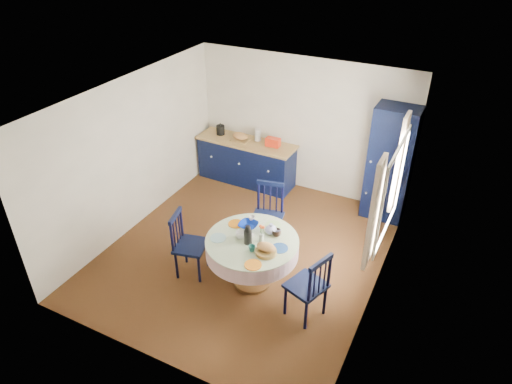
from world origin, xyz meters
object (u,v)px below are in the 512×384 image
mug_b (252,248)px  mug_d (252,219)px  mug_a (240,235)px  pantry_cabinet (390,164)px  chair_right (309,286)px  mug_c (277,233)px  chair_left (188,244)px  kitchen_counter (246,161)px  chair_far (268,215)px  cobalt_bowl (248,225)px  dining_table (253,247)px

mug_b → mug_d: size_ratio=0.96×
mug_a → pantry_cabinet: bearing=61.7°
pantry_cabinet → mug_b: size_ratio=21.70×
pantry_cabinet → chair_right: 2.86m
mug_c → mug_d: (-0.45, 0.15, -0.01)m
chair_left → chair_right: bearing=-104.5°
chair_left → chair_right: (1.86, -0.04, 0.01)m
kitchen_counter → chair_right: kitchen_counter is taller
mug_b → chair_far: bearing=105.1°
mug_d → cobalt_bowl: 0.15m
chair_far → mug_c: bearing=-68.8°
chair_right → chair_far: bearing=-116.1°
mug_c → chair_far: bearing=123.3°
kitchen_counter → mug_b: size_ratio=21.17×
pantry_cabinet → mug_c: pantry_cabinet is taller
chair_right → mug_a: size_ratio=7.58×
dining_table → chair_left: size_ratio=1.27×
pantry_cabinet → mug_d: 2.63m
pantry_cabinet → chair_far: size_ratio=1.89×
kitchen_counter → mug_c: size_ratio=15.29×
mug_b → pantry_cabinet: bearing=67.7°
kitchen_counter → mug_d: bearing=-59.1°
mug_b → chair_left: bearing=179.0°
chair_far → chair_right: chair_far is taller
chair_right → chair_left: bearing=-71.5°
mug_a → mug_b: size_ratio=1.49×
chair_left → chair_right: size_ratio=0.97×
chair_far → mug_d: (0.01, -0.55, 0.28)m
pantry_cabinet → mug_b: (-1.14, -2.78, -0.18)m
chair_right → mug_b: (-0.82, 0.02, 0.29)m
kitchen_counter → cobalt_bowl: kitchen_counter is taller
chair_far → chair_right: bearing=-58.0°
chair_far → chair_right: 1.62m
pantry_cabinet → chair_left: bearing=-127.3°
mug_d → cobalt_bowl: size_ratio=0.36×
mug_b → cobalt_bowl: mug_b is taller
pantry_cabinet → cobalt_bowl: 2.74m
dining_table → mug_b: bearing=-65.0°
dining_table → chair_left: (-0.94, -0.19, -0.14)m
chair_left → mug_b: bearing=-104.2°
chair_left → mug_a: chair_left is taller
mug_c → kitchen_counter: bearing=126.0°
pantry_cabinet → dining_table: (-1.24, -2.57, -0.35)m
chair_far → pantry_cabinet: bearing=36.4°
dining_table → mug_b: dining_table is taller
mug_b → cobalt_bowl: (-0.28, 0.44, -0.01)m
chair_left → mug_c: (1.19, 0.42, 0.31)m
chair_right → pantry_cabinet: bearing=-166.8°
mug_c → cobalt_bowl: bearing=179.4°
kitchen_counter → chair_right: (2.34, -2.76, 0.08)m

